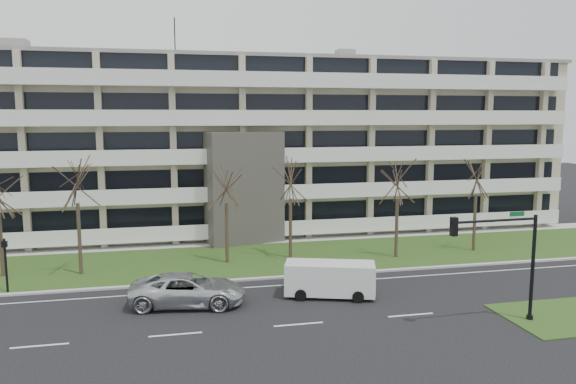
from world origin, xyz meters
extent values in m
plane|color=black|center=(0.00, 0.00, 0.00)|extent=(160.00, 160.00, 0.00)
cube|color=#2C4617|center=(0.00, 13.00, 0.03)|extent=(90.00, 10.00, 0.06)
cube|color=#B2B2AD|center=(0.00, 8.00, 0.06)|extent=(90.00, 0.35, 0.12)
cube|color=#B2B2AD|center=(0.00, 18.50, 0.04)|extent=(90.00, 2.00, 0.08)
cube|color=#2C4617|center=(14.00, -2.00, 0.03)|extent=(7.00, 5.00, 0.06)
cube|color=white|center=(0.00, 6.50, 0.01)|extent=(90.00, 0.12, 0.01)
cube|color=#C2B697|center=(0.00, 25.50, 7.50)|extent=(60.00, 12.00, 15.00)
cube|color=gray|center=(0.00, 25.50, 15.15)|extent=(60.50, 12.50, 0.30)
cube|color=#4C4742|center=(0.00, 18.50, 4.50)|extent=(6.39, 3.69, 9.00)
cube|color=black|center=(0.00, 18.30, 2.00)|extent=(4.92, 1.19, 3.50)
cube|color=gray|center=(-18.00, 25.50, 15.90)|extent=(2.00, 2.00, 1.20)
cylinder|color=black|center=(-5.00, 25.50, 17.00)|extent=(0.10, 0.10, 3.50)
cube|color=black|center=(0.00, 19.48, 2.10)|extent=(58.00, 0.10, 1.80)
cube|color=white|center=(0.00, 18.80, 0.60)|extent=(58.00, 1.40, 0.22)
cube|color=white|center=(0.00, 18.15, 1.20)|extent=(58.00, 0.08, 1.00)
cube|color=black|center=(0.00, 19.48, 5.10)|extent=(58.00, 0.10, 1.80)
cube|color=white|center=(0.00, 18.80, 3.60)|extent=(58.00, 1.40, 0.22)
cube|color=white|center=(0.00, 18.15, 4.20)|extent=(58.00, 0.08, 1.00)
cube|color=black|center=(0.00, 19.48, 8.10)|extent=(58.00, 0.10, 1.80)
cube|color=white|center=(0.00, 18.80, 6.60)|extent=(58.00, 1.40, 0.22)
cube|color=white|center=(0.00, 18.15, 7.20)|extent=(58.00, 0.08, 1.00)
cube|color=black|center=(0.00, 19.48, 11.10)|extent=(58.00, 0.10, 1.80)
cube|color=white|center=(0.00, 18.80, 9.60)|extent=(58.00, 1.40, 0.22)
cube|color=white|center=(0.00, 18.15, 10.20)|extent=(58.00, 0.08, 1.00)
cube|color=black|center=(0.00, 19.48, 14.10)|extent=(58.00, 0.10, 1.80)
cube|color=white|center=(0.00, 18.80, 12.60)|extent=(58.00, 1.40, 0.22)
cube|color=white|center=(0.00, 18.15, 13.20)|extent=(58.00, 0.08, 1.00)
imported|color=silver|center=(-5.22, 4.12, 0.87)|extent=(6.61, 3.84, 1.73)
imported|color=#6C96BB|center=(2.84, 5.70, 0.70)|extent=(4.34, 1.71, 1.41)
cube|color=white|center=(2.77, 3.84, 1.08)|extent=(5.40, 3.37, 1.78)
cube|color=black|center=(2.77, 3.84, 1.59)|extent=(5.00, 3.12, 0.66)
cube|color=white|center=(5.04, 3.09, 0.94)|extent=(0.87, 1.79, 1.13)
cylinder|color=black|center=(0.96, 3.45, 0.33)|extent=(0.70, 0.43, 0.66)
cylinder|color=black|center=(1.55, 5.23, 0.33)|extent=(0.70, 0.43, 0.66)
cylinder|color=black|center=(3.99, 2.45, 0.33)|extent=(0.70, 0.43, 0.66)
cylinder|color=black|center=(4.58, 4.23, 0.33)|extent=(0.70, 0.43, 0.66)
cylinder|color=black|center=(11.56, -1.99, 0.14)|extent=(0.33, 0.33, 0.27)
cylinder|color=black|center=(11.56, -1.99, 2.71)|extent=(0.18, 0.18, 5.42)
cylinder|color=black|center=(9.21, -2.08, 5.24)|extent=(4.70, 0.30, 0.13)
cube|color=black|center=(7.05, -2.16, 5.06)|extent=(0.30, 0.30, 0.90)
sphere|color=red|center=(7.05, -2.16, 5.35)|extent=(0.18, 0.18, 0.18)
sphere|color=orange|center=(7.05, -2.16, 5.06)|extent=(0.18, 0.18, 0.18)
sphere|color=green|center=(7.05, -2.16, 4.77)|extent=(0.18, 0.18, 0.18)
cube|color=#0C5926|center=(10.48, -2.04, 5.51)|extent=(0.81, 0.07, 0.23)
cylinder|color=black|center=(-15.41, 8.53, 1.62)|extent=(0.13, 0.13, 3.24)
cube|color=black|center=(-15.41, 8.53, 2.92)|extent=(0.30, 0.24, 0.35)
sphere|color=red|center=(-15.41, 8.53, 2.92)|extent=(0.15, 0.15, 0.15)
cylinder|color=#382B21|center=(-16.56, 12.17, 2.06)|extent=(0.24, 0.24, 4.13)
cylinder|color=#382B21|center=(-11.75, 11.61, 2.36)|extent=(0.24, 0.24, 4.71)
cylinder|color=#382B21|center=(-2.13, 12.43, 2.12)|extent=(0.24, 0.24, 4.24)
cylinder|color=#382B21|center=(2.49, 12.74, 2.19)|extent=(0.24, 0.24, 4.37)
cylinder|color=#382B21|center=(10.06, 11.30, 2.14)|extent=(0.24, 0.24, 4.28)
cylinder|color=#382B21|center=(16.64, 11.84, 2.16)|extent=(0.24, 0.24, 4.33)
camera|label=1|loc=(-6.33, -25.92, 10.30)|focal=35.00mm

